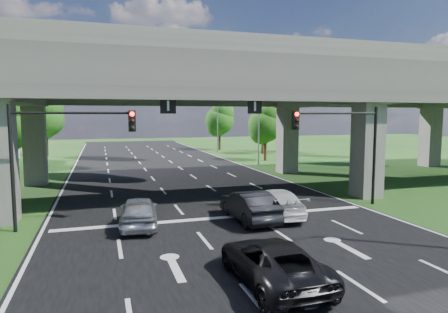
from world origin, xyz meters
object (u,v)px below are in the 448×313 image
car_white (276,203)px  signal_right (345,137)px  car_trailing (273,262)px  streetlight_far (255,112)px  signal_left (61,143)px  car_dark (249,206)px  car_silver (139,212)px  streetlight_beyond (215,113)px

car_white → signal_right: bearing=-164.0°
car_white → car_trailing: 8.83m
signal_right → streetlight_far: 20.25m
signal_left → car_white: signal_left is taller
signal_left → car_trailing: bearing=-51.8°
signal_left → car_white: (10.79, -0.94, -3.42)m
car_dark → car_trailing: bearing=73.1°
car_silver → car_trailing: bearing=120.5°
car_white → streetlight_far: bearing=-103.7°
streetlight_beyond → car_dark: size_ratio=2.10×
car_silver → car_dark: (5.57, -0.50, 0.03)m
streetlight_beyond → car_trailing: 46.57m
signal_right → car_silver: signal_right is taller
signal_left → car_trailing: signal_left is taller
signal_left → car_silver: size_ratio=1.36×
car_dark → car_white: car_dark is taller
car_dark → car_trailing: car_dark is taller
streetlight_far → signal_left: bearing=-131.8°
signal_left → signal_right: bearing=0.0°
signal_left → car_silver: (3.49, -0.94, -3.40)m
car_trailing → signal_right: bearing=-134.8°
signal_right → car_dark: (-6.58, -1.44, -3.37)m
signal_left → car_dark: size_ratio=1.26×
signal_left → car_dark: 9.78m
streetlight_far → car_dark: (-8.86, -21.50, -5.03)m
streetlight_far → car_white: streetlight_far is taller
signal_right → streetlight_beyond: 36.17m
streetlight_beyond → signal_right: bearing=-93.6°
car_white → car_silver: bearing=5.0°
signal_right → car_dark: bearing=-167.7°
car_white → car_trailing: car_white is taller
signal_right → streetlight_beyond: streetlight_beyond is taller
car_dark → streetlight_far: bearing=-114.2°
streetlight_far → streetlight_beyond: 16.00m
signal_left → car_dark: bearing=-9.0°
streetlight_far → car_trailing: bearing=-110.6°
signal_left → car_dark: signal_left is taller
car_silver → car_white: 7.30m
signal_right → signal_left: size_ratio=1.00×
streetlight_far → car_trailing: 31.38m
signal_right → car_dark: 7.54m
car_trailing → car_silver: bearing=-66.9°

